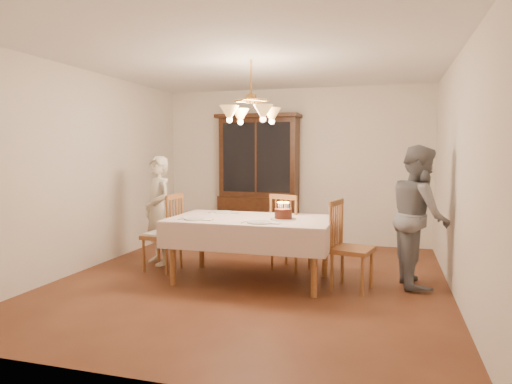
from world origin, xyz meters
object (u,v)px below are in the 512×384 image
(chair_far_side, at_px, (290,236))
(elderly_woman, at_px, (158,210))
(birthday_cake, at_px, (283,215))
(dining_table, at_px, (251,224))
(china_hutch, at_px, (259,182))

(chair_far_side, height_order, elderly_woman, elderly_woman)
(elderly_woman, bearing_deg, birthday_cake, 22.08)
(dining_table, relative_size, chair_far_side, 1.90)
(dining_table, height_order, elderly_woman, elderly_woman)
(china_hutch, distance_m, birthday_cake, 2.47)
(dining_table, distance_m, china_hutch, 2.35)
(dining_table, bearing_deg, birthday_cake, -2.68)
(chair_far_side, distance_m, birthday_cake, 0.76)
(dining_table, relative_size, elderly_woman, 1.28)
(chair_far_side, relative_size, elderly_woman, 0.67)
(dining_table, xyz_separation_m, birthday_cake, (0.39, -0.02, 0.13))
(china_hutch, bearing_deg, dining_table, -76.32)
(elderly_woman, distance_m, birthday_cake, 1.92)
(china_hutch, height_order, elderly_woman, china_hutch)
(china_hutch, distance_m, elderly_woman, 2.06)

